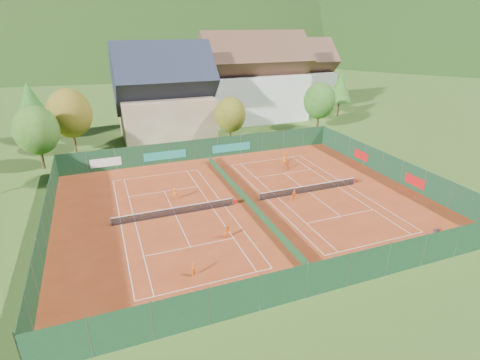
% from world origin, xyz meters
% --- Properties ---
extents(ground, '(600.00, 600.00, 0.00)m').
position_xyz_m(ground, '(0.00, 0.00, -0.02)').
color(ground, '#34561B').
rests_on(ground, ground).
extents(clay_pad, '(40.00, 32.00, 0.01)m').
position_xyz_m(clay_pad, '(0.00, 0.00, 0.01)').
color(clay_pad, '#9C3717').
rests_on(clay_pad, ground).
extents(court_markings_left, '(11.03, 23.83, 0.00)m').
position_xyz_m(court_markings_left, '(-8.00, 0.00, 0.01)').
color(court_markings_left, white).
rests_on(court_markings_left, ground).
extents(court_markings_right, '(11.03, 23.83, 0.00)m').
position_xyz_m(court_markings_right, '(8.00, 0.00, 0.01)').
color(court_markings_right, white).
rests_on(court_markings_right, ground).
extents(tennis_net_left, '(13.30, 0.10, 1.02)m').
position_xyz_m(tennis_net_left, '(-7.85, 0.00, 0.51)').
color(tennis_net_left, '#59595B').
rests_on(tennis_net_left, ground).
extents(tennis_net_right, '(13.30, 0.10, 1.02)m').
position_xyz_m(tennis_net_right, '(8.15, 0.00, 0.51)').
color(tennis_net_right, '#59595B').
rests_on(tennis_net_right, ground).
extents(court_divider, '(0.03, 28.80, 1.00)m').
position_xyz_m(court_divider, '(0.00, 0.00, 0.50)').
color(court_divider, '#163D1E').
rests_on(court_divider, ground).
extents(fence_north, '(40.00, 0.10, 3.00)m').
position_xyz_m(fence_north, '(-0.46, 15.99, 1.47)').
color(fence_north, '#14381F').
rests_on(fence_north, ground).
extents(fence_south, '(40.00, 0.04, 3.00)m').
position_xyz_m(fence_south, '(0.00, -16.00, 1.50)').
color(fence_south, '#14371D').
rests_on(fence_south, ground).
extents(fence_west, '(0.04, 32.00, 3.00)m').
position_xyz_m(fence_west, '(-20.00, 0.00, 1.50)').
color(fence_west, '#153C1D').
rests_on(fence_west, ground).
extents(fence_east, '(0.09, 32.00, 3.00)m').
position_xyz_m(fence_east, '(20.00, 0.05, 1.48)').
color(fence_east, '#13361F').
rests_on(fence_east, ground).
extents(chalet, '(16.20, 12.00, 16.00)m').
position_xyz_m(chalet, '(-3.00, 30.00, 6.62)').
color(chalet, '#C4AC8A').
rests_on(chalet, ground).
extents(hotel_block_a, '(21.60, 11.00, 17.25)m').
position_xyz_m(hotel_block_a, '(16.00, 36.00, 7.38)').
color(hotel_block_a, silver).
rests_on(hotel_block_a, ground).
extents(hotel_block_b, '(17.28, 10.00, 15.50)m').
position_xyz_m(hotel_block_b, '(30.00, 44.00, 6.62)').
color(hotel_block_b, silver).
rests_on(hotel_block_b, ground).
extents(tree_west_front, '(5.72, 5.72, 8.69)m').
position_xyz_m(tree_west_front, '(-22.00, 20.00, 5.39)').
color(tree_west_front, '#402C16').
rests_on(tree_west_front, ground).
extents(tree_west_mid, '(6.44, 6.44, 9.78)m').
position_xyz_m(tree_west_mid, '(-18.00, 26.00, 6.07)').
color(tree_west_mid, '#49341A').
rests_on(tree_west_mid, ground).
extents(tree_west_back, '(5.60, 5.60, 10.00)m').
position_xyz_m(tree_west_back, '(-24.00, 34.00, 6.74)').
color(tree_west_back, '#452A18').
rests_on(tree_west_back, ground).
extents(tree_center, '(5.01, 5.01, 7.60)m').
position_xyz_m(tree_center, '(6.00, 22.00, 4.72)').
color(tree_center, '#453018').
rests_on(tree_center, ground).
extents(tree_east_front, '(5.72, 5.72, 8.69)m').
position_xyz_m(tree_east_front, '(24.00, 24.00, 5.39)').
color(tree_east_front, '#462B19').
rests_on(tree_east_front, ground).
extents(tree_east_mid, '(5.04, 5.04, 9.00)m').
position_xyz_m(tree_east_mid, '(34.00, 32.00, 6.06)').
color(tree_east_mid, '#462C19').
rests_on(tree_east_mid, ground).
extents(tree_east_back, '(7.15, 7.15, 10.86)m').
position_xyz_m(tree_east_back, '(26.00, 40.00, 6.74)').
color(tree_east_back, '#4C2C1B').
rests_on(tree_east_back, ground).
extents(mountain_backdrop, '(820.00, 530.00, 242.00)m').
position_xyz_m(mountain_backdrop, '(28.54, 233.48, -39.64)').
color(mountain_backdrop, black).
rests_on(mountain_backdrop, ground).
extents(ball_hopper, '(0.34, 0.34, 0.80)m').
position_xyz_m(ball_hopper, '(13.99, -12.83, 0.56)').
color(ball_hopper, slate).
rests_on(ball_hopper, ground).
extents(loose_ball_0, '(0.07, 0.07, 0.07)m').
position_xyz_m(loose_ball_0, '(-6.64, -8.12, 0.03)').
color(loose_ball_0, '#CCD833').
rests_on(loose_ball_0, ground).
extents(loose_ball_1, '(0.07, 0.07, 0.07)m').
position_xyz_m(loose_ball_1, '(4.12, -10.25, 0.03)').
color(loose_ball_1, '#CCD833').
rests_on(loose_ball_1, ground).
extents(loose_ball_2, '(0.07, 0.07, 0.07)m').
position_xyz_m(loose_ball_2, '(2.77, 2.72, 0.03)').
color(loose_ball_2, '#CCD833').
rests_on(loose_ball_2, ground).
extents(loose_ball_3, '(0.07, 0.07, 0.07)m').
position_xyz_m(loose_ball_3, '(-6.28, 7.43, 0.03)').
color(loose_ball_3, '#CCD833').
rests_on(loose_ball_3, ground).
extents(loose_ball_4, '(0.07, 0.07, 0.07)m').
position_xyz_m(loose_ball_4, '(10.70, -4.47, 0.03)').
color(loose_ball_4, '#CCD833').
rests_on(loose_ball_4, ground).
extents(player_left_near, '(0.52, 0.50, 1.20)m').
position_xyz_m(player_left_near, '(-8.77, -10.61, 0.60)').
color(player_left_near, orange).
rests_on(player_left_near, ground).
extents(player_left_mid, '(0.78, 0.76, 1.26)m').
position_xyz_m(player_left_mid, '(-4.39, -6.20, 0.63)').
color(player_left_mid, orange).
rests_on(player_left_mid, ground).
extents(player_left_far, '(0.95, 0.57, 1.44)m').
position_xyz_m(player_left_far, '(-7.20, 3.75, 0.72)').
color(player_left_far, orange).
rests_on(player_left_far, ground).
extents(player_right_near, '(0.81, 0.51, 1.29)m').
position_xyz_m(player_right_near, '(5.31, -1.19, 0.64)').
color(player_right_near, orange).
rests_on(player_right_near, ground).
extents(player_right_far_a, '(0.81, 0.56, 1.58)m').
position_xyz_m(player_right_far_a, '(9.99, 10.09, 0.79)').
color(player_right_far_a, '#CE5A12').
rests_on(player_right_far_a, ground).
extents(player_right_far_b, '(1.15, 0.38, 1.24)m').
position_xyz_m(player_right_far_b, '(9.09, 7.65, 0.62)').
color(player_right_far_b, '#E45414').
rests_on(player_right_far_b, ground).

